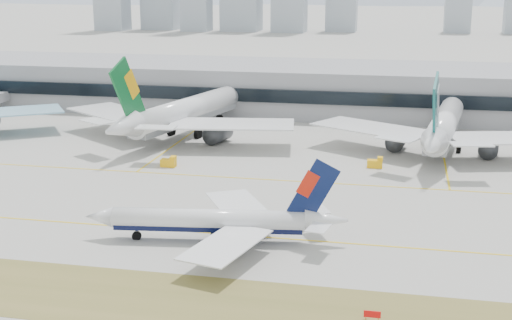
% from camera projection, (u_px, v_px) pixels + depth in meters
% --- Properties ---
extents(ground, '(3000.00, 3000.00, 0.00)m').
position_uv_depth(ground, '(241.00, 225.00, 127.66)').
color(ground, '#A5A19A').
rests_on(ground, ground).
extents(taxiing_airliner, '(44.45, 38.35, 14.95)m').
position_uv_depth(taxiing_airliner, '(218.00, 221.00, 118.99)').
color(taxiing_airliner, white).
rests_on(taxiing_airliner, ground).
extents(widebody_eva, '(68.91, 68.65, 25.24)m').
position_uv_depth(widebody_eva, '(182.00, 114.00, 195.20)').
color(widebody_eva, white).
rests_on(widebody_eva, ground).
extents(widebody_cathay, '(66.28, 65.38, 23.83)m').
position_uv_depth(widebody_cathay, '(443.00, 128.00, 179.08)').
color(widebody_cathay, white).
rests_on(widebody_cathay, ground).
extents(terminal, '(280.00, 43.10, 15.00)m').
position_uv_depth(terminal, '(320.00, 88.00, 234.57)').
color(terminal, gray).
rests_on(terminal, ground).
extents(hold_sign_right, '(2.20, 0.15, 1.35)m').
position_uv_depth(hold_sign_right, '(372.00, 314.00, 92.18)').
color(hold_sign_right, red).
rests_on(hold_sign_right, ground).
extents(gse_b, '(3.55, 2.00, 2.60)m').
position_uv_depth(gse_b, '(169.00, 162.00, 166.63)').
color(gse_b, '#FFB40D').
rests_on(gse_b, ground).
extents(gse_c, '(3.55, 2.00, 2.60)m').
position_uv_depth(gse_c, '(376.00, 163.00, 165.89)').
color(gse_c, '#FFB40D').
rests_on(gse_c, ground).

